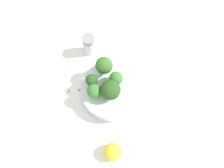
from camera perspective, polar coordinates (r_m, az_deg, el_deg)
ground_plane at (r=0.66m, az=0.00°, el=-2.36°), size 3.00×3.00×0.00m
bowl at (r=0.64m, az=0.00°, el=-1.73°), size 0.18×0.18×0.04m
broccoli_floret_0 at (r=0.60m, az=1.03°, el=1.43°), size 0.04×0.04×0.05m
broccoli_floret_1 at (r=0.61m, az=-5.23°, el=1.27°), size 0.03×0.03×0.04m
broccoli_floret_2 at (r=0.58m, az=-0.56°, el=-1.53°), size 0.06×0.06×0.06m
broccoli_floret_3 at (r=0.59m, az=-4.69°, el=-1.87°), size 0.04×0.04×0.05m
broccoli_floret_4 at (r=0.61m, az=-2.10°, el=4.82°), size 0.05×0.05×0.06m
pepper_shaker at (r=0.69m, az=-6.03°, el=10.15°), size 0.04×0.04×0.08m
lemon_wedge at (r=0.61m, az=0.24°, el=-17.31°), size 0.05×0.05×0.05m
almond_crumb_0 at (r=0.67m, az=-11.16°, el=-1.81°), size 0.01×0.01×0.01m
almond_crumb_1 at (r=0.67m, az=-8.57°, el=-1.51°), size 0.01×0.01×0.01m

